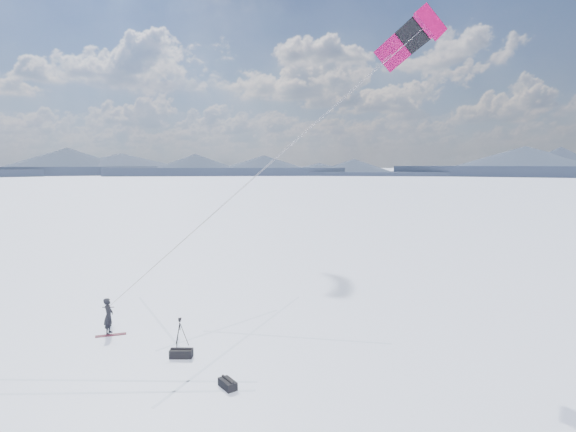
% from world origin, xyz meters
% --- Properties ---
extents(ground, '(1800.00, 1800.00, 0.00)m').
position_xyz_m(ground, '(0.00, 0.00, 0.00)').
color(ground, white).
extents(horizon_hills, '(704.00, 704.00, 8.00)m').
position_xyz_m(horizon_hills, '(-0.00, -0.00, 2.86)').
color(horizon_hills, '#1F2A39').
rests_on(horizon_hills, ground).
extents(snow_tracks, '(14.76, 10.25, 0.01)m').
position_xyz_m(snow_tracks, '(-0.65, -0.35, 0.00)').
color(snow_tracks, '#AEBFDC').
rests_on(snow_tracks, ground).
extents(snowkiter, '(0.54, 0.69, 1.68)m').
position_xyz_m(snowkiter, '(-3.20, 2.03, 0.00)').
color(snowkiter, black).
rests_on(snowkiter, ground).
extents(snowboard, '(1.29, 0.86, 0.04)m').
position_xyz_m(snowboard, '(-3.01, 1.82, 0.02)').
color(snowboard, maroon).
rests_on(snowboard, ground).
extents(tripod, '(0.64, 0.59, 1.25)m').
position_xyz_m(tripod, '(0.63, 1.15, 0.81)').
color(tripod, black).
rests_on(tripod, ground).
extents(gear_bag_a, '(0.96, 0.56, 0.40)m').
position_xyz_m(gear_bag_a, '(1.15, -0.01, 0.18)').
color(gear_bag_a, black).
rests_on(gear_bag_a, ground).
extents(gear_bag_b, '(0.82, 0.82, 0.36)m').
position_xyz_m(gear_bag_b, '(3.78, -2.27, 0.16)').
color(gear_bag_b, black).
rests_on(gear_bag_b, ground).
extents(power_kite, '(15.12, 6.56, 13.42)m').
position_xyz_m(power_kite, '(10.47, 5.27, 13.64)').
color(power_kite, '#AB054B').
rests_on(power_kite, ground).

